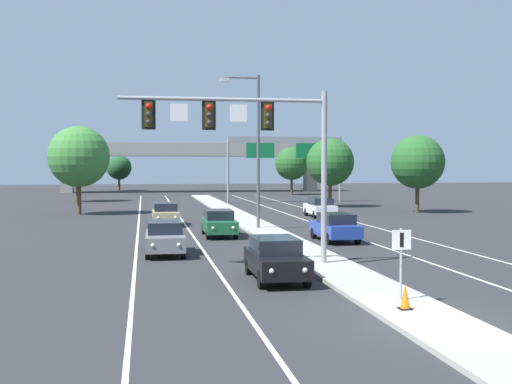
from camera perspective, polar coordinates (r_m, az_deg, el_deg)
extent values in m
plane|color=#28282B|center=(18.76, 14.74, -10.89)|extent=(260.00, 260.00, 0.00)
cube|color=#9E9B93|center=(35.68, 2.65, -4.39)|extent=(2.40, 110.00, 0.15)
cube|color=silver|center=(41.93, -5.72, -3.49)|extent=(0.14, 100.00, 0.01)
cube|color=silver|center=(43.60, 6.72, -3.27)|extent=(0.14, 100.00, 0.01)
cube|color=silver|center=(41.83, -10.24, -3.53)|extent=(0.14, 100.00, 0.01)
cube|color=silver|center=(44.65, 10.79, -3.16)|extent=(0.14, 100.00, 0.01)
cylinder|color=gray|center=(27.72, 5.93, 1.27)|extent=(0.24, 0.24, 7.20)
cylinder|color=gray|center=(27.02, -2.83, 8.04)|extent=(8.49, 0.16, 0.16)
cube|color=black|center=(27.28, 0.99, 6.62)|extent=(0.56, 0.06, 1.20)
cube|color=#38330F|center=(27.24, 1.01, 6.63)|extent=(0.32, 0.32, 1.00)
sphere|color=red|center=(27.10, 1.07, 7.33)|extent=(0.22, 0.22, 0.22)
sphere|color=#282828|center=(27.07, 1.07, 6.65)|extent=(0.22, 0.22, 0.22)
sphere|color=#282828|center=(27.05, 1.07, 5.98)|extent=(0.22, 0.22, 0.22)
cube|color=black|center=(26.93, -4.12, 6.67)|extent=(0.56, 0.06, 1.20)
cube|color=#38330F|center=(26.89, -4.11, 6.68)|extent=(0.32, 0.32, 1.00)
sphere|color=red|center=(26.75, -4.08, 7.39)|extent=(0.22, 0.22, 0.22)
sphere|color=#282828|center=(26.72, -4.08, 6.70)|extent=(0.22, 0.22, 0.22)
sphere|color=#282828|center=(26.70, -4.08, 6.02)|extent=(0.22, 0.22, 0.22)
cube|color=black|center=(26.80, -9.33, 6.66)|extent=(0.56, 0.06, 1.20)
cube|color=#38330F|center=(26.76, -9.32, 6.67)|extent=(0.32, 0.32, 1.00)
sphere|color=red|center=(26.62, -9.33, 7.39)|extent=(0.22, 0.22, 0.22)
sphere|color=#282828|center=(26.60, -9.32, 6.70)|extent=(0.22, 0.22, 0.22)
sphere|color=#282828|center=(26.57, -9.32, 6.01)|extent=(0.22, 0.22, 0.22)
cube|color=white|center=(27.03, -1.53, 6.87)|extent=(0.70, 0.04, 0.70)
cube|color=white|center=(26.79, -6.71, 6.90)|extent=(0.70, 0.04, 0.70)
cylinder|color=gray|center=(20.59, 12.49, -6.15)|extent=(0.08, 0.08, 2.20)
cube|color=white|center=(20.47, 12.54, -4.08)|extent=(0.60, 0.03, 0.60)
cube|color=black|center=(20.45, 12.56, -4.09)|extent=(0.12, 0.01, 0.44)
cylinder|color=#4C4C51|center=(43.06, 0.19, 3.53)|extent=(0.20, 0.20, 10.00)
cylinder|color=#4C4C51|center=(43.25, -1.26, 9.91)|extent=(2.20, 0.12, 0.12)
cube|color=#B7B7B2|center=(43.08, -2.73, 9.73)|extent=(0.56, 0.28, 0.20)
cube|color=black|center=(24.36, 1.76, -6.15)|extent=(1.85, 4.42, 0.70)
cube|color=black|center=(24.49, 1.66, -4.62)|extent=(1.61, 2.39, 0.56)
sphere|color=#EAE5C6|center=(22.37, 4.28, -6.79)|extent=(0.18, 0.18, 0.18)
sphere|color=#EAE5C6|center=(22.13, 1.35, -6.88)|extent=(0.18, 0.18, 0.18)
cylinder|color=black|center=(23.14, 4.43, -7.49)|extent=(0.23, 0.64, 0.64)
cylinder|color=black|center=(22.82, 0.48, -7.62)|extent=(0.23, 0.64, 0.64)
cylinder|color=black|center=(26.03, 2.87, -6.38)|extent=(0.23, 0.64, 0.64)
cylinder|color=black|center=(25.75, -0.63, -6.47)|extent=(0.23, 0.64, 0.64)
cube|color=slate|center=(31.61, -7.92, -4.21)|extent=(1.86, 4.43, 0.70)
cube|color=black|center=(31.77, -7.94, -3.03)|extent=(1.62, 2.40, 0.56)
sphere|color=#EAE5C6|center=(29.46, -6.73, -4.58)|extent=(0.18, 0.18, 0.18)
sphere|color=#EAE5C6|center=(29.44, -8.98, -4.60)|extent=(0.18, 0.18, 0.18)
cylinder|color=black|center=(30.19, -6.35, -5.18)|extent=(0.23, 0.64, 0.64)
cylinder|color=black|center=(30.16, -9.40, -5.20)|extent=(0.23, 0.64, 0.64)
cylinder|color=black|center=(33.16, -6.58, -4.50)|extent=(0.23, 0.64, 0.64)
cylinder|color=black|center=(33.14, -9.35, -4.52)|extent=(0.23, 0.64, 0.64)
cube|color=#195633|center=(39.24, -3.23, -2.91)|extent=(1.84, 4.42, 0.70)
cube|color=black|center=(39.40, -3.26, -1.97)|extent=(1.61, 2.39, 0.56)
sphere|color=#EAE5C6|center=(37.14, -1.99, -3.13)|extent=(0.18, 0.18, 0.18)
sphere|color=#EAE5C6|center=(37.01, -3.76, -3.15)|extent=(0.18, 0.18, 0.18)
cylinder|color=black|center=(37.88, -1.78, -3.63)|extent=(0.23, 0.64, 0.64)
cylinder|color=black|center=(37.71, -4.20, -3.66)|extent=(0.23, 0.64, 0.64)
cylinder|color=black|center=(40.84, -2.33, -3.19)|extent=(0.23, 0.64, 0.64)
cylinder|color=black|center=(40.68, -4.57, -3.22)|extent=(0.23, 0.64, 0.64)
cube|color=tan|center=(46.83, -7.87, -2.07)|extent=(1.85, 4.42, 0.70)
cube|color=black|center=(47.00, -7.89, -1.28)|extent=(1.61, 2.39, 0.56)
sphere|color=#EAE5C6|center=(44.68, -7.01, -2.21)|extent=(0.18, 0.18, 0.18)
sphere|color=#EAE5C6|center=(44.63, -8.49, -2.23)|extent=(0.18, 0.18, 0.18)
cylinder|color=black|center=(45.40, -6.78, -2.64)|extent=(0.23, 0.64, 0.64)
cylinder|color=black|center=(45.33, -8.80, -2.66)|extent=(0.23, 0.64, 0.64)
cylinder|color=black|center=(48.39, -7.00, -2.34)|extent=(0.23, 0.64, 0.64)
cylinder|color=black|center=(48.32, -8.90, -2.35)|extent=(0.23, 0.64, 0.64)
cube|color=navy|center=(36.99, 6.87, -3.24)|extent=(1.88, 4.43, 0.70)
cube|color=black|center=(36.72, 6.98, -2.30)|extent=(1.63, 2.41, 0.56)
sphere|color=#EAE5C6|center=(38.90, 5.08, -2.89)|extent=(0.18, 0.18, 0.18)
sphere|color=#EAE5C6|center=(39.23, 6.70, -2.85)|extent=(0.18, 0.18, 0.18)
cylinder|color=black|center=(38.22, 5.04, -3.58)|extent=(0.23, 0.64, 0.64)
cylinder|color=black|center=(38.69, 7.32, -3.52)|extent=(0.23, 0.64, 0.64)
cylinder|color=black|center=(35.36, 6.37, -4.07)|extent=(0.23, 0.64, 0.64)
cylinder|color=black|center=(35.87, 8.82, -3.99)|extent=(0.23, 0.64, 0.64)
cube|color=silver|center=(53.96, 5.58, -1.47)|extent=(1.87, 4.43, 0.70)
cube|color=black|center=(53.71, 5.64, -0.82)|extent=(1.62, 2.40, 0.56)
sphere|color=#EAE5C6|center=(55.93, 4.45, -1.28)|extent=(0.18, 0.18, 0.18)
sphere|color=#EAE5C6|center=(56.20, 5.59, -1.27)|extent=(0.18, 0.18, 0.18)
cylinder|color=black|center=(55.24, 4.39, -1.74)|extent=(0.23, 0.64, 0.64)
cylinder|color=black|center=(55.63, 5.99, -1.72)|extent=(0.23, 0.64, 0.64)
cylinder|color=black|center=(52.34, 5.14, -1.97)|extent=(0.23, 0.64, 0.64)
cylinder|color=black|center=(52.75, 6.83, -1.95)|extent=(0.23, 0.64, 0.64)
cube|color=black|center=(19.50, 12.83, -9.86)|extent=(0.36, 0.36, 0.04)
cone|color=orange|center=(19.42, 12.84, -8.79)|extent=(0.28, 0.28, 0.70)
cylinder|color=gray|center=(73.35, -2.45, 1.96)|extent=(0.28, 0.28, 7.50)
cylinder|color=gray|center=(76.10, 7.31, 1.96)|extent=(0.28, 0.28, 7.50)
cube|color=gray|center=(74.50, 2.53, 4.54)|extent=(13.00, 0.36, 0.70)
cube|color=#0F6033|center=(73.71, 0.38, 3.64)|extent=(3.20, 0.08, 1.70)
cube|color=#0F6033|center=(74.93, 4.70, 3.61)|extent=(3.20, 0.08, 1.70)
cube|color=gray|center=(104.14, -5.56, 3.42)|extent=(42.40, 6.40, 1.10)
cube|color=gray|center=(101.18, -5.44, 4.02)|extent=(42.40, 0.36, 0.90)
cube|color=gray|center=(104.50, -16.11, 1.49)|extent=(1.80, 2.40, 5.65)
cube|color=gray|center=(107.26, 4.74, 1.59)|extent=(1.80, 2.40, 5.65)
cylinder|color=#4C3823|center=(60.26, 13.84, -0.52)|extent=(0.36, 0.36, 2.62)
sphere|color=#235623|center=(60.18, 13.87, 2.55)|extent=(4.79, 4.79, 4.79)
cylinder|color=#4C3823|center=(58.43, -15.12, -0.49)|extent=(0.36, 0.36, 2.88)
sphere|color=#387533|center=(58.36, -15.16, 2.99)|extent=(5.27, 5.27, 5.27)
cylinder|color=#4C3823|center=(66.71, 6.46, -0.18)|extent=(0.36, 0.36, 2.63)
sphere|color=#235623|center=(66.64, 6.47, 2.60)|extent=(4.82, 4.82, 4.82)
cylinder|color=#4C3823|center=(93.43, 3.12, 0.54)|extent=(0.36, 0.36, 2.57)
sphere|color=#235623|center=(93.38, 3.12, 2.48)|extent=(4.71, 4.71, 4.71)
cylinder|color=#4C3823|center=(78.63, -15.27, 0.17)|extent=(0.36, 0.36, 2.74)
sphere|color=#1E4C28|center=(78.58, -15.30, 2.64)|extent=(5.02, 5.02, 5.02)
cylinder|color=#4C3823|center=(110.68, -11.81, 0.69)|extent=(0.36, 0.36, 2.22)
sphere|color=#1E4C28|center=(110.64, -11.82, 2.10)|extent=(4.06, 4.06, 4.06)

